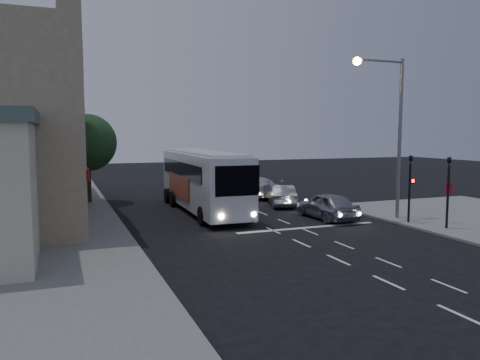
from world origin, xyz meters
name	(u,v)px	position (x,y,z in m)	size (l,w,h in m)	color
ground	(291,239)	(0.00, 0.00, 0.00)	(120.00, 120.00, 0.00)	black
sidewalk_far	(3,226)	(-13.00, 8.00, 0.06)	(12.00, 50.00, 0.12)	slate
road_markings	(284,224)	(1.29, 3.31, 0.00)	(8.00, 30.55, 0.01)	silver
tour_bus	(202,179)	(-1.67, 8.98, 2.08)	(3.00, 12.58, 3.84)	silver
car_suv	(327,206)	(4.30, 3.80, 0.78)	(1.84, 4.58, 1.56)	#9193A1
car_sedan_a	(282,195)	(4.05, 9.24, 0.72)	(1.52, 4.37, 1.44)	#9899A5
car_sedan_b	(251,187)	(3.78, 13.96, 0.80)	(2.24, 5.51, 1.60)	silver
traffic_signal_main	(410,180)	(7.60, 0.78, 2.42)	(0.25, 0.35, 4.10)	black
traffic_signal_side	(448,184)	(8.30, -1.20, 2.42)	(0.18, 0.15, 4.10)	black
regulatory_sign	(448,196)	(9.30, -0.24, 1.60)	(0.45, 0.12, 2.20)	slate
streetlight	(391,120)	(7.34, 2.20, 5.73)	(3.32, 0.44, 9.00)	slate
low_building_north	(11,154)	(-13.50, 20.00, 3.39)	(9.40, 9.40, 6.50)	beige
street_tree	(87,140)	(-8.21, 15.02, 4.50)	(4.00, 4.00, 6.20)	black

